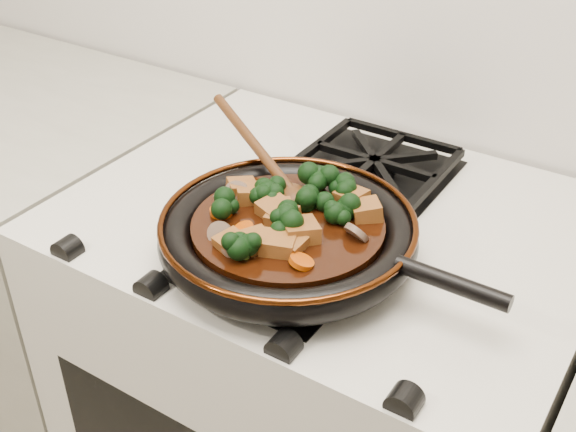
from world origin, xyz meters
The scene contains 37 objects.
stove centered at (0.00, 1.69, 0.45)m, with size 0.76×0.60×0.90m, color beige.
burner_grate_front centered at (0.00, 1.55, 0.91)m, with size 0.23×0.23×0.03m, color black, non-canonical shape.
burner_grate_back centered at (0.00, 1.83, 0.91)m, with size 0.23×0.23×0.03m, color black, non-canonical shape.
skillet centered at (0.01, 1.56, 0.94)m, with size 0.47×0.34×0.05m.
braising_sauce centered at (0.01, 1.56, 0.95)m, with size 0.25×0.25×0.02m, color black.
tofu_cube_0 centered at (0.05, 1.65, 0.97)m, with size 0.04×0.04×0.02m, color brown.
tofu_cube_1 centered at (-0.08, 1.59, 0.97)m, with size 0.04×0.04×0.02m, color brown.
tofu_cube_2 centered at (0.04, 1.51, 0.97)m, with size 0.03×0.03×0.02m, color brown.
tofu_cube_3 centered at (0.00, 1.56, 0.97)m, with size 0.04×0.04×0.02m, color brown.
tofu_cube_4 centered at (-0.06, 1.58, 0.97)m, with size 0.04×0.04×0.02m, color brown.
tofu_cube_5 centered at (-0.02, 1.48, 0.97)m, with size 0.03×0.03×0.02m, color brown.
tofu_cube_6 centered at (0.09, 1.63, 0.97)m, with size 0.04×0.04×0.02m, color brown.
tofu_cube_7 centered at (0.04, 1.54, 0.97)m, with size 0.04×0.05×0.02m, color brown.
tofu_cube_8 centered at (0.03, 1.50, 0.97)m, with size 0.04×0.04×0.02m, color brown.
tofu_cube_9 centered at (0.01, 1.50, 0.97)m, with size 0.04×0.03×0.02m, color brown.
tofu_cube_10 centered at (-0.01, 1.57, 0.97)m, with size 0.04×0.04×0.02m, color brown.
tofu_cube_11 centered at (-0.01, 1.57, 0.97)m, with size 0.04×0.04×0.02m, color brown.
broccoli_floret_0 centered at (0.01, 1.47, 0.97)m, with size 0.06×0.06×0.06m, color black, non-canonical shape.
broccoli_floret_1 centered at (0.02, 1.55, 0.97)m, with size 0.06×0.06×0.05m, color black, non-canonical shape.
broccoli_floret_2 centered at (0.00, 1.65, 0.97)m, with size 0.06×0.06×0.06m, color black, non-canonical shape.
broccoli_floret_3 centered at (-0.04, 1.58, 0.97)m, with size 0.05×0.05×0.05m, color black, non-canonical shape.
broccoli_floret_4 centered at (0.03, 1.66, 0.97)m, with size 0.06×0.06×0.05m, color black, non-canonical shape.
broccoli_floret_5 centered at (0.02, 1.61, 0.97)m, with size 0.06×0.06×0.05m, color black, non-canonical shape.
broccoli_floret_6 centered at (-0.07, 1.53, 0.97)m, with size 0.06×0.06×0.05m, color black, non-canonical shape.
broccoli_floret_7 centered at (-0.04, 1.60, 0.97)m, with size 0.06×0.06×0.05m, color black, non-canonical shape.
broccoli_floret_8 centered at (0.06, 1.61, 0.97)m, with size 0.06×0.06×0.05m, color black, non-canonical shape.
broccoli_floret_9 centered at (0.02, 1.53, 0.97)m, with size 0.06×0.06×0.05m, color black, non-canonical shape.
carrot_coin_0 centered at (-0.09, 1.59, 0.96)m, with size 0.03×0.03×0.01m, color #AA3D04.
carrot_coin_1 centered at (-0.03, 1.51, 0.96)m, with size 0.03×0.03×0.01m, color #AA3D04.
carrot_coin_2 centered at (-0.08, 1.53, 0.96)m, with size 0.03×0.03×0.01m, color #AA3D04.
carrot_coin_3 centered at (0.01, 1.50, 0.96)m, with size 0.03×0.03×0.01m, color #AA3D04.
carrot_coin_4 centered at (0.07, 1.49, 0.96)m, with size 0.03×0.03×0.01m, color #AA3D04.
mushroom_slice_0 centered at (-0.01, 1.47, 0.97)m, with size 0.03×0.03×0.01m, color brown.
mushroom_slice_1 centered at (-0.08, 1.57, 0.97)m, with size 0.04×0.04×0.01m, color brown.
mushroom_slice_2 centered at (0.10, 1.58, 0.97)m, with size 0.03×0.03×0.01m, color brown.
mushroom_slice_3 centered at (-0.04, 1.48, 0.97)m, with size 0.03×0.03×0.01m, color brown.
wooden_spoon centered at (-0.08, 1.65, 0.98)m, with size 0.14×0.09×0.23m.
Camera 1 is at (0.43, 0.91, 1.48)m, focal length 45.00 mm.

